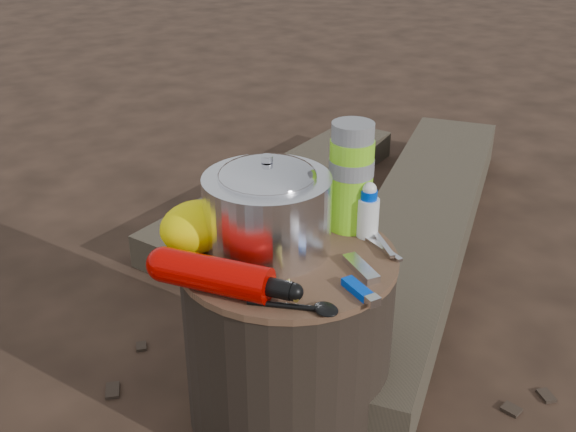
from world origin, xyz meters
TOP-DOWN VIEW (x-y plane):
  - ground at (0.00, 0.00)m, footprint 60.00×60.00m
  - stump at (0.00, 0.00)m, footprint 0.43×0.43m
  - log_main at (0.73, 0.33)m, footprint 1.62×1.22m
  - log_small at (0.60, 0.87)m, footprint 1.25×0.63m
  - foil_windscreen at (-0.01, 0.05)m, footprint 0.25×0.25m
  - camping_pot at (-0.01, 0.05)m, footprint 0.19×0.19m
  - fuel_bottle at (-0.18, -0.03)m, footprint 0.20×0.26m
  - thermos at (0.18, 0.02)m, footprint 0.09×0.09m
  - travel_mug at (0.09, 0.16)m, footprint 0.08×0.08m
  - stuff_sack at (-0.13, 0.13)m, footprint 0.15×0.12m
  - food_pouch at (-0.01, 0.16)m, footprint 0.10×0.05m
  - lighter at (0.02, -0.18)m, footprint 0.03×0.09m
  - multitool at (0.07, -0.13)m, footprint 0.05×0.10m
  - pot_grabber at (0.17, -0.08)m, footprint 0.07×0.15m
  - spork at (-0.11, -0.14)m, footprint 0.13×0.13m
  - squeeze_bottle at (0.18, -0.03)m, footprint 0.04×0.04m

SIDE VIEW (x-z plane):
  - ground at x=0.00m, z-range 0.00..0.00m
  - log_small at x=0.60m, z-range 0.00..0.10m
  - log_main at x=0.73m, z-range 0.00..0.15m
  - stump at x=0.00m, z-range 0.00..0.39m
  - spork at x=-0.11m, z-range 0.39..0.41m
  - pot_grabber at x=0.17m, z-range 0.39..0.41m
  - multitool at x=0.07m, z-range 0.39..0.41m
  - lighter at x=0.02m, z-range 0.39..0.41m
  - fuel_bottle at x=-0.18m, z-range 0.39..0.46m
  - stuff_sack at x=-0.13m, z-range 0.39..0.49m
  - squeeze_bottle at x=0.18m, z-range 0.39..0.50m
  - travel_mug at x=0.09m, z-range 0.39..0.51m
  - food_pouch at x=-0.01m, z-range 0.39..0.52m
  - foil_windscreen at x=-0.01m, z-range 0.39..0.55m
  - camping_pot at x=-0.01m, z-range 0.39..0.58m
  - thermos at x=0.18m, z-range 0.39..0.62m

